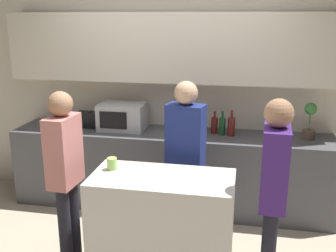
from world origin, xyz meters
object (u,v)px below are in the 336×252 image
Objects in this scene: toaster at (87,119)px; person_left at (273,185)px; bottle_3 at (222,126)px; bottle_4 at (231,126)px; bottle_1 at (204,126)px; person_center at (65,166)px; potted_plant at (310,121)px; cup_0 at (112,164)px; person_right at (185,152)px; microwave at (123,116)px; bottle_0 at (196,124)px; bottle_2 at (214,125)px.

toaster is 0.16× the size of person_left.
bottle_4 reaches higher than bottle_3.
bottle_1 is at bearing -161.27° from bottle_3.
person_left is 1.02× the size of person_center.
potted_plant is 0.82m from bottle_4.
cup_0 is 0.72m from person_right.
microwave is 1.24m from bottle_4.
bottle_0 is 0.14m from bottle_1.
bottle_1 is 1.48m from person_left.
microwave reaches higher than bottle_4.
potted_plant reaches higher than bottle_4.
person_left reaches higher than bottle_0.
bottle_4 is at bearing 18.17° from person_left.
person_center is at bearing -131.18° from bottle_2.
cup_0 is (-0.84, -1.27, -0.02)m from bottle_3.
cup_0 is (-0.64, -1.21, -0.03)m from bottle_1.
person_center is at bearing -94.71° from microwave.
cup_0 is (-1.75, -1.30, -0.12)m from potted_plant.
bottle_2 is 1.54m from person_left.
microwave is 2.06m from potted_plant.
person_left reaches higher than bottle_3.
bottle_3 is at bearing -178.44° from potted_plant.
person_left is at bearing -69.17° from bottle_2.
potted_plant is 1.56× the size of bottle_2.
toaster is at bearing 58.72° from person_left.
cup_0 is at bearing 95.65° from person_center.
bottle_1 is 0.20m from bottle_3.
bottle_2 is at bearing 60.40° from cup_0.
bottle_0 is at bearing 179.82° from potted_plant.
cup_0 is (0.31, -1.29, -0.07)m from microwave.
cup_0 is 0.06× the size of person_center.
bottle_3 is 1.52m from cup_0.
person_left reaches higher than bottle_4.
bottle_4 is at bearing -177.33° from potted_plant.
bottle_4 is (0.39, -0.04, 0.01)m from bottle_0.
toaster is at bearing -162.12° from person_center.
bottle_2 reaches higher than toaster.
bottle_2 is at bearing 24.35° from person_left.
person_right is at bearing -89.89° from bottle_0.
bottle_3 is 0.10m from bottle_4.
person_center reaches higher than bottle_2.
bottle_4 is at bearing 137.04° from person_center.
toaster reaches higher than cup_0.
bottle_4 is 1.86m from person_center.
bottle_4 is 0.87m from person_right.
bottle_2 is at bearing 5.04° from bottle_0.
bottle_3 reaches higher than toaster.
bottle_0 is at bearing 0.16° from toaster.
bottle_4 is at bearing -105.53° from person_right.
microwave is at bearing -179.65° from bottle_0.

